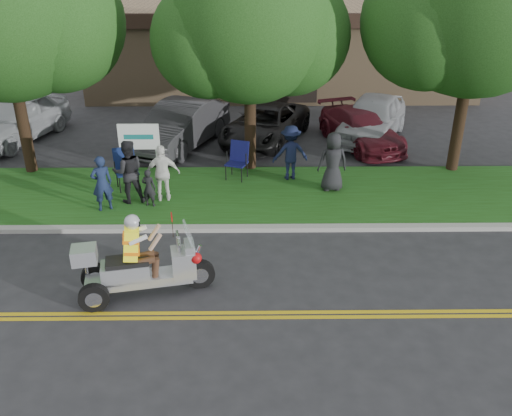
{
  "coord_description": "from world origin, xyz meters",
  "views": [
    {
      "loc": [
        0.51,
        -9.21,
        6.6
      ],
      "look_at": [
        0.63,
        2.0,
        1.15
      ],
      "focal_mm": 38.0,
      "sensor_mm": 36.0,
      "label": 1
    }
  ],
  "objects_px": {
    "parked_car_far_right": "(372,118)",
    "trike_scooter": "(139,267)",
    "spectator_adult_left": "(102,183)",
    "parked_car_far_left": "(15,119)",
    "parked_car_mid": "(265,124)",
    "lawn_chair_a": "(238,158)",
    "spectator_adult_right": "(163,173)",
    "lawn_chair_b": "(126,166)",
    "parked_car_right": "(361,128)",
    "spectator_adult_mid": "(128,172)",
    "parked_car_left": "(180,125)"
  },
  "relations": [
    {
      "from": "parked_car_far_right",
      "to": "trike_scooter",
      "type": "bearing_deg",
      "value": -99.51
    },
    {
      "from": "trike_scooter",
      "to": "parked_car_far_left",
      "type": "relative_size",
      "value": 0.58
    },
    {
      "from": "spectator_adult_left",
      "to": "parked_car_right",
      "type": "xyz_separation_m",
      "value": [
        7.97,
        5.48,
        -0.24
      ]
    },
    {
      "from": "trike_scooter",
      "to": "spectator_adult_right",
      "type": "relative_size",
      "value": 1.76
    },
    {
      "from": "lawn_chair_a",
      "to": "parked_car_far_left",
      "type": "relative_size",
      "value": 0.23
    },
    {
      "from": "spectator_adult_mid",
      "to": "parked_car_far_right",
      "type": "height_order",
      "value": "spectator_adult_mid"
    },
    {
      "from": "trike_scooter",
      "to": "parked_car_far_right",
      "type": "bearing_deg",
      "value": 44.36
    },
    {
      "from": "lawn_chair_b",
      "to": "parked_car_far_left",
      "type": "relative_size",
      "value": 0.24
    },
    {
      "from": "spectator_adult_right",
      "to": "lawn_chair_b",
      "type": "bearing_deg",
      "value": -43.29
    },
    {
      "from": "spectator_adult_right",
      "to": "parked_car_mid",
      "type": "height_order",
      "value": "spectator_adult_right"
    },
    {
      "from": "parked_car_far_left",
      "to": "parked_car_far_right",
      "type": "xyz_separation_m",
      "value": [
        13.24,
        0.03,
        -0.01
      ]
    },
    {
      "from": "parked_car_far_left",
      "to": "parked_car_right",
      "type": "height_order",
      "value": "parked_car_far_left"
    },
    {
      "from": "lawn_chair_a",
      "to": "parked_car_mid",
      "type": "distance_m",
      "value": 3.84
    },
    {
      "from": "parked_car_far_left",
      "to": "spectator_adult_right",
      "type": "bearing_deg",
      "value": -26.09
    },
    {
      "from": "lawn_chair_b",
      "to": "spectator_adult_left",
      "type": "height_order",
      "value": "spectator_adult_left"
    },
    {
      "from": "lawn_chair_a",
      "to": "spectator_adult_right",
      "type": "distance_m",
      "value": 2.64
    },
    {
      "from": "parked_car_right",
      "to": "parked_car_far_right",
      "type": "xyz_separation_m",
      "value": [
        0.55,
        0.75,
        0.18
      ]
    },
    {
      "from": "parked_car_left",
      "to": "parked_car_far_right",
      "type": "relative_size",
      "value": 1.02
    },
    {
      "from": "lawn_chair_a",
      "to": "spectator_adult_right",
      "type": "xyz_separation_m",
      "value": [
        -2.05,
        -1.65,
        0.17
      ]
    },
    {
      "from": "lawn_chair_a",
      "to": "spectator_adult_mid",
      "type": "relative_size",
      "value": 0.63
    },
    {
      "from": "spectator_adult_mid",
      "to": "parked_car_right",
      "type": "relative_size",
      "value": 0.41
    },
    {
      "from": "spectator_adult_mid",
      "to": "lawn_chair_b",
      "type": "bearing_deg",
      "value": -87.1
    },
    {
      "from": "lawn_chair_a",
      "to": "spectator_adult_mid",
      "type": "distance_m",
      "value": 3.46
    },
    {
      "from": "trike_scooter",
      "to": "parked_car_right",
      "type": "relative_size",
      "value": 0.65
    },
    {
      "from": "lawn_chair_b",
      "to": "spectator_adult_mid",
      "type": "height_order",
      "value": "spectator_adult_mid"
    },
    {
      "from": "lawn_chair_a",
      "to": "spectator_adult_left",
      "type": "height_order",
      "value": "spectator_adult_left"
    },
    {
      "from": "parked_car_far_left",
      "to": "parked_car_mid",
      "type": "relative_size",
      "value": 1.02
    },
    {
      "from": "trike_scooter",
      "to": "spectator_adult_left",
      "type": "bearing_deg",
      "value": 102.01
    },
    {
      "from": "parked_car_mid",
      "to": "spectator_adult_mid",
      "type": "bearing_deg",
      "value": -102.78
    },
    {
      "from": "lawn_chair_b",
      "to": "parked_car_right",
      "type": "relative_size",
      "value": 0.27
    },
    {
      "from": "parked_car_right",
      "to": "spectator_adult_mid",
      "type": "bearing_deg",
      "value": -163.86
    },
    {
      "from": "lawn_chair_a",
      "to": "lawn_chair_b",
      "type": "bearing_deg",
      "value": -146.88
    },
    {
      "from": "trike_scooter",
      "to": "parked_car_far_left",
      "type": "xyz_separation_m",
      "value": [
        -6.39,
        10.06,
        0.18
      ]
    },
    {
      "from": "spectator_adult_right",
      "to": "parked_car_mid",
      "type": "xyz_separation_m",
      "value": [
        2.99,
        5.37,
        -0.25
      ]
    },
    {
      "from": "trike_scooter",
      "to": "spectator_adult_right",
      "type": "distance_m",
      "value": 4.47
    },
    {
      "from": "parked_car_mid",
      "to": "parked_car_left",
      "type": "bearing_deg",
      "value": -146.06
    },
    {
      "from": "spectator_adult_left",
      "to": "trike_scooter",
      "type": "bearing_deg",
      "value": 87.63
    },
    {
      "from": "parked_car_mid",
      "to": "lawn_chair_b",
      "type": "bearing_deg",
      "value": -110.71
    },
    {
      "from": "trike_scooter",
      "to": "lawn_chair_b",
      "type": "height_order",
      "value": "trike_scooter"
    },
    {
      "from": "trike_scooter",
      "to": "parked_car_far_right",
      "type": "height_order",
      "value": "trike_scooter"
    },
    {
      "from": "parked_car_far_right",
      "to": "spectator_adult_left",
      "type": "bearing_deg",
      "value": -119.18
    },
    {
      "from": "spectator_adult_right",
      "to": "parked_car_right",
      "type": "relative_size",
      "value": 0.37
    },
    {
      "from": "spectator_adult_mid",
      "to": "spectator_adult_right",
      "type": "distance_m",
      "value": 0.94
    },
    {
      "from": "lawn_chair_b",
      "to": "parked_car_right",
      "type": "bearing_deg",
      "value": 5.49
    },
    {
      "from": "spectator_adult_left",
      "to": "parked_car_right",
      "type": "distance_m",
      "value": 9.67
    },
    {
      "from": "parked_car_mid",
      "to": "parked_car_far_right",
      "type": "relative_size",
      "value": 1.0
    },
    {
      "from": "trike_scooter",
      "to": "lawn_chair_a",
      "type": "distance_m",
      "value": 6.41
    },
    {
      "from": "lawn_chair_b",
      "to": "parked_car_far_left",
      "type": "distance_m",
      "value": 6.86
    },
    {
      "from": "lawn_chair_a",
      "to": "spectator_adult_right",
      "type": "relative_size",
      "value": 0.7
    },
    {
      "from": "trike_scooter",
      "to": "lawn_chair_b",
      "type": "distance_m",
      "value": 5.56
    }
  ]
}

